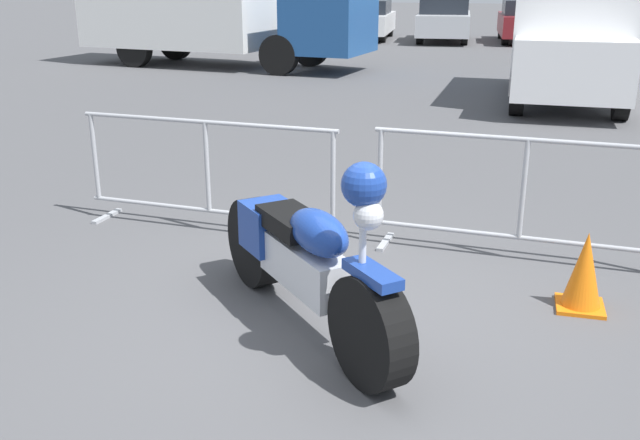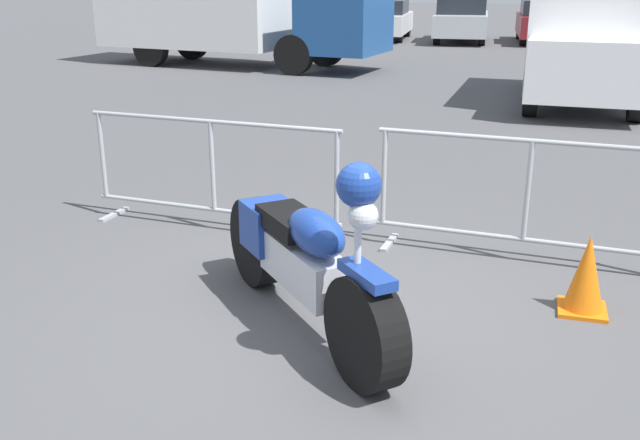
{
  "view_description": "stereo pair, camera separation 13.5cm",
  "coord_description": "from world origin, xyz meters",
  "px_view_note": "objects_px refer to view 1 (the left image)",
  "views": [
    {
      "loc": [
        1.05,
        -4.36,
        2.32
      ],
      "look_at": [
        -0.19,
        0.32,
        0.65
      ],
      "focal_mm": 40.0,
      "sensor_mm": 36.0,
      "label": 1
    },
    {
      "loc": [
        1.18,
        -4.32,
        2.32
      ],
      "look_at": [
        -0.19,
        0.32,
        0.65
      ],
      "focal_mm": 40.0,
      "sensor_mm": 36.0,
      "label": 2
    }
  ],
  "objects_px": {
    "box_truck": "(209,2)",
    "parked_car_maroon": "(526,21)",
    "parked_car_black": "(296,17)",
    "motorcycle": "(305,258)",
    "parked_car_white": "(368,19)",
    "crowd_barrier_near": "(207,174)",
    "parked_car_tan": "(224,16)",
    "pedestrian": "(288,29)",
    "parked_car_silver": "(444,20)",
    "traffic_cone": "(584,272)",
    "parked_car_yellow": "(612,22)",
    "delivery_van": "(571,35)",
    "crowd_barrier_far": "(523,197)"
  },
  "relations": [
    {
      "from": "box_truck",
      "to": "parked_car_maroon",
      "type": "height_order",
      "value": "box_truck"
    },
    {
      "from": "parked_car_black",
      "to": "box_truck",
      "type": "bearing_deg",
      "value": 178.87
    },
    {
      "from": "motorcycle",
      "to": "parked_car_white",
      "type": "height_order",
      "value": "parked_car_white"
    },
    {
      "from": "motorcycle",
      "to": "crowd_barrier_near",
      "type": "distance_m",
      "value": 2.18
    },
    {
      "from": "parked_car_tan",
      "to": "pedestrian",
      "type": "height_order",
      "value": "pedestrian"
    },
    {
      "from": "motorcycle",
      "to": "parked_car_silver",
      "type": "relative_size",
      "value": 0.41
    },
    {
      "from": "parked_car_black",
      "to": "pedestrian",
      "type": "bearing_deg",
      "value": -168.66
    },
    {
      "from": "parked_car_tan",
      "to": "parked_car_black",
      "type": "distance_m",
      "value": 2.89
    },
    {
      "from": "parked_car_maroon",
      "to": "traffic_cone",
      "type": "xyz_separation_m",
      "value": [
        0.29,
        -22.4,
        -0.46
      ]
    },
    {
      "from": "box_truck",
      "to": "motorcycle",
      "type": "bearing_deg",
      "value": -56.76
    },
    {
      "from": "box_truck",
      "to": "traffic_cone",
      "type": "xyz_separation_m",
      "value": [
        8.42,
        -12.92,
        -1.35
      ]
    },
    {
      "from": "parked_car_maroon",
      "to": "pedestrian",
      "type": "distance_m",
      "value": 10.53
    },
    {
      "from": "parked_car_black",
      "to": "parked_car_yellow",
      "type": "bearing_deg",
      "value": -95.84
    },
    {
      "from": "delivery_van",
      "to": "parked_car_maroon",
      "type": "xyz_separation_m",
      "value": [
        -0.69,
        12.83,
        -0.49
      ]
    },
    {
      "from": "parked_car_black",
      "to": "parked_car_maroon",
      "type": "xyz_separation_m",
      "value": [
        8.6,
        -0.01,
        0.0
      ]
    },
    {
      "from": "box_truck",
      "to": "parked_car_yellow",
      "type": "bearing_deg",
      "value": 47.44
    },
    {
      "from": "box_truck",
      "to": "parked_car_silver",
      "type": "bearing_deg",
      "value": 67.65
    },
    {
      "from": "delivery_van",
      "to": "parked_car_yellow",
      "type": "height_order",
      "value": "delivery_van"
    },
    {
      "from": "crowd_barrier_near",
      "to": "parked_car_black",
      "type": "height_order",
      "value": "parked_car_black"
    },
    {
      "from": "pedestrian",
      "to": "traffic_cone",
      "type": "xyz_separation_m",
      "value": [
        6.57,
        -13.95,
        -0.63
      ]
    },
    {
      "from": "delivery_van",
      "to": "parked_car_maroon",
      "type": "height_order",
      "value": "delivery_van"
    },
    {
      "from": "box_truck",
      "to": "traffic_cone",
      "type": "distance_m",
      "value": 15.48
    },
    {
      "from": "crowd_barrier_far",
      "to": "parked_car_silver",
      "type": "relative_size",
      "value": 0.56
    },
    {
      "from": "parked_car_tan",
      "to": "parked_car_black",
      "type": "bearing_deg",
      "value": -87.19
    },
    {
      "from": "crowd_barrier_near",
      "to": "parked_car_yellow",
      "type": "bearing_deg",
      "value": 74.52
    },
    {
      "from": "pedestrian",
      "to": "traffic_cone",
      "type": "distance_m",
      "value": 15.44
    },
    {
      "from": "parked_car_tan",
      "to": "box_truck",
      "type": "bearing_deg",
      "value": -163.95
    },
    {
      "from": "crowd_barrier_far",
      "to": "parked_car_tan",
      "type": "distance_m",
      "value": 24.04
    },
    {
      "from": "parked_car_maroon",
      "to": "traffic_cone",
      "type": "distance_m",
      "value": 22.41
    },
    {
      "from": "parked_car_black",
      "to": "parked_car_yellow",
      "type": "distance_m",
      "value": 11.47
    },
    {
      "from": "crowd_barrier_near",
      "to": "parked_car_white",
      "type": "height_order",
      "value": "parked_car_white"
    },
    {
      "from": "parked_car_tan",
      "to": "traffic_cone",
      "type": "bearing_deg",
      "value": -155.94
    },
    {
      "from": "parked_car_black",
      "to": "parked_car_white",
      "type": "xyz_separation_m",
      "value": [
        2.87,
        -0.21,
        -0.02
      ]
    },
    {
      "from": "parked_car_black",
      "to": "parked_car_white",
      "type": "relative_size",
      "value": 1.03
    },
    {
      "from": "motorcycle",
      "to": "traffic_cone",
      "type": "bearing_deg",
      "value": 69.68
    },
    {
      "from": "traffic_cone",
      "to": "delivery_van",
      "type": "bearing_deg",
      "value": 87.65
    },
    {
      "from": "parked_car_white",
      "to": "parked_car_yellow",
      "type": "distance_m",
      "value": 8.6
    },
    {
      "from": "parked_car_black",
      "to": "traffic_cone",
      "type": "distance_m",
      "value": 24.12
    },
    {
      "from": "crowd_barrier_far",
      "to": "parked_car_yellow",
      "type": "distance_m",
      "value": 21.4
    },
    {
      "from": "parked_car_black",
      "to": "parked_car_silver",
      "type": "bearing_deg",
      "value": -98.2
    },
    {
      "from": "parked_car_white",
      "to": "parked_car_yellow",
      "type": "height_order",
      "value": "parked_car_yellow"
    },
    {
      "from": "pedestrian",
      "to": "crowd_barrier_far",
      "type": "bearing_deg",
      "value": 38.05
    },
    {
      "from": "parked_car_yellow",
      "to": "traffic_cone",
      "type": "bearing_deg",
      "value": 169.36
    },
    {
      "from": "crowd_barrier_far",
      "to": "delivery_van",
      "type": "height_order",
      "value": "delivery_van"
    },
    {
      "from": "motorcycle",
      "to": "parked_car_tan",
      "type": "xyz_separation_m",
      "value": [
        -9.88,
        22.87,
        0.25
      ]
    },
    {
      "from": "crowd_barrier_near",
      "to": "motorcycle",
      "type": "bearing_deg",
      "value": -49.34
    },
    {
      "from": "delivery_van",
      "to": "traffic_cone",
      "type": "xyz_separation_m",
      "value": [
        -0.39,
        -9.57,
        -0.95
      ]
    },
    {
      "from": "delivery_van",
      "to": "pedestrian",
      "type": "bearing_deg",
      "value": -120.68
    },
    {
      "from": "delivery_van",
      "to": "parked_car_silver",
      "type": "xyz_separation_m",
      "value": [
        -3.55,
        12.42,
        -0.47
      ]
    },
    {
      "from": "parked_car_black",
      "to": "parked_car_yellow",
      "type": "xyz_separation_m",
      "value": [
        11.46,
        -0.37,
        0.01
      ]
    }
  ]
}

